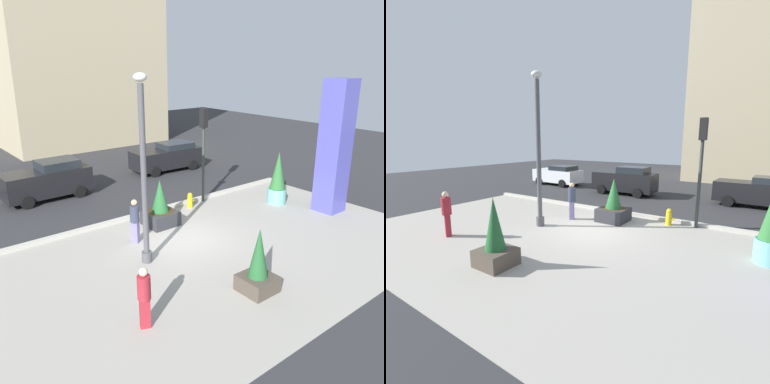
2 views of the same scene
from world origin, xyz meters
TOP-DOWN VIEW (x-y plane):
  - ground_plane at (0.00, 4.00)m, footprint 60.00×60.00m
  - plaza_pavement at (0.00, -2.00)m, footprint 18.00×10.00m
  - curb_strip at (0.00, 3.12)m, footprint 18.00×0.24m
  - lamp_post at (-2.16, -0.77)m, footprint 0.44×0.44m
  - art_pillar_blue at (7.35, -1.80)m, footprint 1.13×1.13m
  - potted_plant_mid_plaza at (-0.53, -4.51)m, footprint 1.04×1.04m
  - potted_plant_curbside at (0.14, 1.71)m, footprint 1.29×1.29m
  - potted_plant_near_left at (6.22, 0.39)m, footprint 0.92×0.92m
  - fire_hydrant at (2.46, 2.57)m, footprint 0.36×0.26m
  - traffic_light_corner at (3.55, 2.90)m, footprint 0.28×0.42m
  - car_intersection at (5.63, 8.85)m, footprint 4.59×2.19m
  - car_passing_lane at (-2.32, 8.19)m, footprint 4.34×2.03m
  - pedestrian_on_sidewalk at (-1.62, 0.86)m, footprint 0.49×0.49m
  - pedestrian_by_curb at (-4.20, -3.85)m, footprint 0.47×0.47m
  - highrise_across_street at (5.31, 21.69)m, footprint 12.40×9.49m

SIDE VIEW (x-z plane):
  - ground_plane at x=0.00m, z-range 0.00..0.00m
  - plaza_pavement at x=0.00m, z-range -0.01..0.01m
  - curb_strip at x=0.00m, z-range 0.00..0.16m
  - fire_hydrant at x=2.46m, z-range -0.01..0.74m
  - potted_plant_curbside at x=0.14m, z-range -0.27..1.75m
  - potted_plant_mid_plaza at x=-0.53m, z-range -0.25..1.86m
  - car_intersection at x=5.63m, z-range 0.02..1.77m
  - car_passing_lane at x=-2.32m, z-range 0.00..1.94m
  - pedestrian_on_sidewalk at x=-1.62m, z-range 0.11..1.88m
  - pedestrian_by_curb at x=-4.20m, z-range 0.11..1.90m
  - potted_plant_near_left at x=6.22m, z-range -0.11..2.48m
  - art_pillar_blue at x=7.35m, z-range 0.00..6.07m
  - traffic_light_corner at x=3.55m, z-range 0.81..5.44m
  - lamp_post at x=-2.16m, z-range -0.08..6.39m
  - highrise_across_street at x=5.31m, z-range 0.00..21.10m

